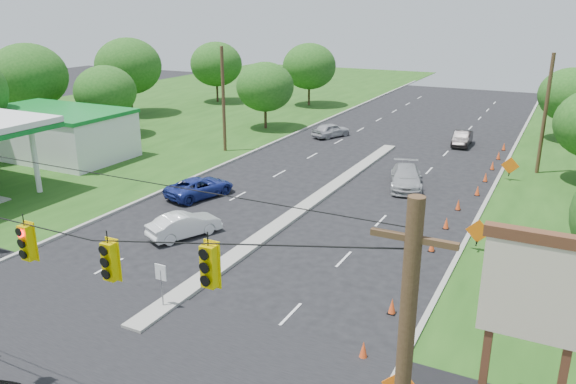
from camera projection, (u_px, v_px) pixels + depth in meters
The scene contains 33 objects.
curb_left at pixel (249, 154), 48.36m from camera, with size 0.25×110.00×0.16m, color gray.
curb_right at pixel (494, 187), 39.67m from camera, with size 0.25×110.00×0.16m, color gray.
median at pixel (312, 203), 36.40m from camera, with size 1.00×34.00×0.18m, color gray.
median_sign at pixel (161, 277), 23.25m from camera, with size 0.55×0.06×2.05m.
utility_pole_far_left at pixel (223, 100), 47.97m from camera, with size 0.28×0.28×9.00m, color #422D1C.
utility_pole_far_right at pixel (545, 115), 41.45m from camera, with size 0.28×0.28×9.00m, color #422D1C.
gas_station at pixel (41, 131), 45.12m from camera, with size 18.40×19.70×5.20m.
pylon_sign at pixel (546, 299), 16.46m from camera, with size 5.90×2.30×6.12m.
cone_1 at pixel (363, 350), 20.27m from camera, with size 0.32×0.32×0.70m, color #FD531E.
cone_2 at pixel (392, 306), 23.23m from camera, with size 0.32×0.32×0.70m, color #FD531E.
cone_3 at pixel (414, 272), 26.19m from camera, with size 0.32×0.32×0.70m, color #FD531E.
cone_4 at pixel (432, 245), 29.15m from camera, with size 0.32×0.32×0.70m, color #FD531E.
cone_5 at pixel (446, 223), 32.11m from camera, with size 0.32×0.32×0.70m, color #FD531E.
cone_6 at pixel (458, 205), 35.08m from camera, with size 0.32×0.32×0.70m, color #FD531E.
cone_7 at pixel (478, 190), 37.78m from camera, with size 0.32×0.32×0.70m, color #FD531E.
cone_8 at pixel (486, 177), 40.74m from camera, with size 0.32×0.32×0.70m, color #FD531E.
cone_9 at pixel (493, 165), 43.70m from camera, with size 0.32×0.32×0.70m, color #FD531E.
cone_10 at pixel (499, 155), 46.66m from camera, with size 0.32×0.32×0.70m, color #FD531E.
cone_11 at pixel (504, 146), 49.62m from camera, with size 0.32×0.32×0.70m, color #FD531E.
work_sign_1 at pixel (478, 232), 28.87m from camera, with size 1.27×0.58×1.37m.
work_sign_2 at pixel (510, 166), 40.71m from camera, with size 1.27×0.58×1.37m.
tree_2 at pixel (105, 92), 53.83m from camera, with size 5.88×5.88×6.86m.
tree_3 at pixel (128, 66), 64.48m from camera, with size 7.56×7.56×8.82m.
tree_4 at pixel (216, 64), 73.11m from camera, with size 6.72×6.72×7.84m.
tree_5 at pixel (265, 87), 57.13m from camera, with size 5.88×5.88×6.86m.
tree_6 at pixel (309, 66), 70.48m from camera, with size 6.72×6.72×7.84m.
tree_12 at pixel (571, 95), 51.85m from camera, with size 5.88×5.88×6.86m.
tree_14 at pixel (28, 76), 55.19m from camera, with size 7.56×7.56×8.82m.
white_sedan at pixel (184, 225), 30.95m from camera, with size 1.43×4.11×1.35m, color white.
blue_pickup at pixel (200, 187), 37.46m from camera, with size 2.21×4.80×1.33m, color navy.
silver_car_far at pixel (406, 177), 39.30m from camera, with size 2.10×5.18×1.50m, color #A6A7AA.
silver_car_oncoming at pixel (331, 130), 54.56m from camera, with size 1.63×4.06×1.38m, color #B2B2B8.
dark_car_receding at pixel (462, 138), 51.21m from camera, with size 1.44×4.13×1.36m, color black.
Camera 1 is at (14.19, -10.28, 12.16)m, focal length 35.00 mm.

